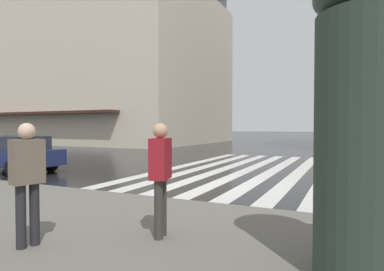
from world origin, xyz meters
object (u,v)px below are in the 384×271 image
object	(u,v)px
car_navy	(11,153)
billboard_column	(372,123)
pedestrian_by_billboard	(27,174)
pedestrian_in_red_jacket	(160,170)

from	to	relation	value
car_navy	billboard_column	bearing A→B (deg)	-111.17
car_navy	pedestrian_by_billboard	world-z (taller)	pedestrian_by_billboard
car_navy	pedestrian_in_red_jacket	world-z (taller)	pedestrian_in_red_jacket
billboard_column	car_navy	world-z (taller)	billboard_column
pedestrian_in_red_jacket	pedestrian_by_billboard	size ratio (longest dim) A/B	1.00
pedestrian_in_red_jacket	car_navy	bearing A→B (deg)	64.68
billboard_column	pedestrian_in_red_jacket	bearing A→B (deg)	84.74
billboard_column	pedestrian_in_red_jacket	xyz separation A→B (m)	(0.25, 2.72, -0.68)
pedestrian_by_billboard	pedestrian_in_red_jacket	bearing A→B (deg)	-52.12
billboard_column	car_navy	bearing A→B (deg)	68.83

